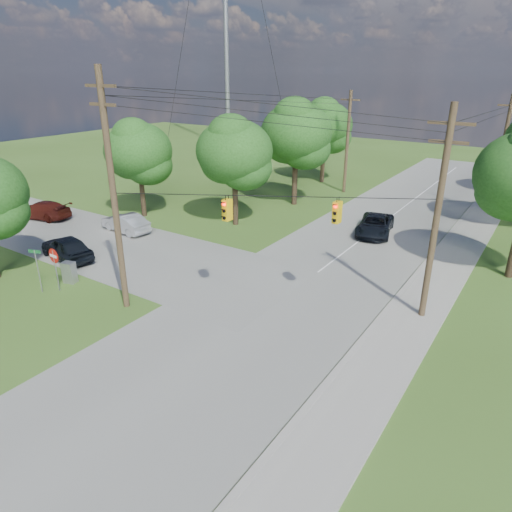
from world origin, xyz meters
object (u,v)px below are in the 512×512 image
Objects in this scene: pole_north_e at (501,155)px; car_cross_silver at (126,223)px; car_cross_far at (42,210)px; car_main_north at (375,225)px; pole_ne at (437,215)px; control_cabinet at (69,272)px; pole_north_w at (347,142)px; car_cross_dark at (67,248)px; pole_sw at (113,192)px; do_not_enter_sign at (54,261)px.

pole_north_e is 2.25× the size of car_cross_silver.
car_cross_far is 0.97× the size of car_main_north.
control_cabinet is (-18.55, -7.44, -4.82)m from pole_ne.
pole_ne is 2.36× the size of car_cross_silver.
pole_north_w is at bearing 163.22° from car_cross_silver.
pole_north_e is at bearing 152.08° from car_cross_dark.
do_not_enter_sign is at bearing -169.07° from pole_sw.
car_cross_silver is at bearing 102.03° from control_cabinet.
pole_ne is 26.03m from pole_north_w.
car_cross_silver is at bearing -159.77° from car_main_north.
pole_north_e reaches higher than car_cross_silver.
pole_sw is 2.29× the size of car_main_north.
car_cross_silver is 0.87× the size of car_cross_far.
car_cross_far is at bearing -143.90° from pole_north_e.
pole_north_w reaches higher than control_cabinet.
car_cross_dark is 3.89m from control_cabinet.
pole_sw reaches higher than car_cross_dark.
pole_north_e is 2.12× the size of car_cross_dark.
pole_north_e is (13.50, 29.60, -1.10)m from pole_sw.
control_cabinet is at bearing 67.24° from car_cross_dark.
pole_sw is 7.53m from control_cabinet.
car_cross_silver is (-9.32, 8.24, -5.46)m from pole_sw.
pole_ne is 31.77m from car_cross_far.
car_cross_far is at bearing 152.15° from do_not_enter_sign.
car_main_north reaches higher than control_cabinet.
do_not_enter_sign is at bearing 59.69° from car_cross_dark.
pole_sw is at bearing 85.18° from car_cross_dark.
car_main_north is (15.26, 16.24, -0.08)m from car_cross_dark.
pole_sw is 20.55m from car_main_north.
car_cross_silver is 0.85× the size of car_main_north.
car_cross_far is 14.42m from control_cabinet.
car_cross_far reaches higher than car_main_north.
car_main_north is at bearing 61.09° from do_not_enter_sign.
control_cabinet is (4.28, -8.09, -0.12)m from car_cross_silver.
car_main_north is 4.06× the size of control_cabinet.
do_not_enter_sign is at bearing -83.60° from control_cabinet.
pole_sw is 15.51m from pole_ne.
pole_ne reaches higher than car_cross_far.
pole_sw is at bearing -122.66° from car_main_north.
car_cross_silver reaches higher than car_main_north.
pole_north_e is at bearing 41.95° from control_cabinet.
pole_ne is 2.00× the size of car_main_north.
car_cross_dark is at bearing 164.50° from pole_sw.
car_cross_dark is 1.06× the size of car_cross_silver.
pole_north_e is 1.91× the size of car_main_north.
car_main_north is at bearing 128.20° from car_cross_silver.
pole_sw reaches higher than car_cross_silver.
do_not_enter_sign is at bearing -132.87° from car_main_north.
car_cross_silver is (-1.03, 5.94, -0.07)m from car_cross_dark.
car_cross_far is at bearing 159.49° from pole_sw.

